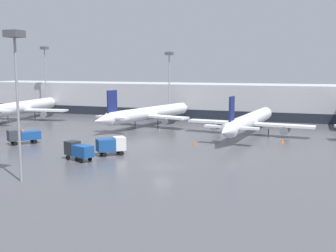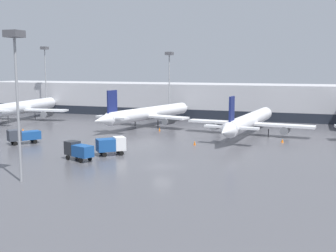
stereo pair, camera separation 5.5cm
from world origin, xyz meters
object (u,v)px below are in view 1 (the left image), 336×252
object	(u,v)px
parked_jet_0	(148,114)
service_truck_2	(78,150)
parked_jet_2	(249,121)
apron_light_mast_4	(16,63)
parked_jet_3	(22,108)
traffic_cone_0	(159,129)
service_truck_3	(111,145)
apron_light_mast_5	(45,61)
traffic_cone_1	(23,130)
apron_light_mast_3	(169,66)
service_truck_0	(23,135)
traffic_cone_2	(282,141)
traffic_cone_4	(195,143)

from	to	relation	value
parked_jet_0	service_truck_2	bearing A→B (deg)	-160.06
parked_jet_2	apron_light_mast_4	bearing A→B (deg)	161.04
parked_jet_3	traffic_cone_0	size ratio (longest dim) A/B	45.74
service_truck_3	apron_light_mast_5	size ratio (longest dim) A/B	0.24
traffic_cone_1	apron_light_mast_3	xyz separation A→B (m)	(23.21, 28.05, 13.45)
traffic_cone_1	service_truck_0	bearing A→B (deg)	-51.29
traffic_cone_2	apron_light_mast_4	size ratio (longest dim) A/B	0.04
parked_jet_0	traffic_cone_2	distance (m)	32.79
service_truck_0	service_truck_3	size ratio (longest dim) A/B	1.23
apron_light_mast_4	apron_light_mast_5	distance (m)	76.16
apron_light_mast_4	apron_light_mast_5	bearing A→B (deg)	123.06
service_truck_3	traffic_cone_0	bearing A→B (deg)	51.46
traffic_cone_2	apron_light_mast_3	size ratio (longest dim) A/B	0.04
parked_jet_0	traffic_cone_1	world-z (taller)	parked_jet_0
apron_light_mast_4	parked_jet_2	bearing A→B (deg)	65.44
traffic_cone_1	traffic_cone_4	size ratio (longest dim) A/B	0.94
traffic_cone_0	traffic_cone_2	xyz separation A→B (m)	(25.90, -5.76, -0.06)
apron_light_mast_5	apron_light_mast_3	bearing A→B (deg)	-3.90
service_truck_2	apron_light_mast_4	bearing A→B (deg)	109.25
parked_jet_3	service_truck_2	size ratio (longest dim) A/B	7.07
apron_light_mast_4	service_truck_3	bearing A→B (deg)	80.08
service_truck_0	traffic_cone_4	bearing A→B (deg)	143.77
traffic_cone_0	apron_light_mast_4	world-z (taller)	apron_light_mast_4
apron_light_mast_4	parked_jet_3	bearing A→B (deg)	128.07
parked_jet_3	apron_light_mast_5	bearing A→B (deg)	4.22
apron_light_mast_4	traffic_cone_0	bearing A→B (deg)	88.23
service_truck_2	apron_light_mast_4	distance (m)	17.52
parked_jet_3	traffic_cone_1	distance (m)	21.23
parked_jet_0	service_truck_2	xyz separation A→B (m)	(3.78, -36.32, -1.49)
parked_jet_2	service_truck_0	world-z (taller)	parked_jet_2
traffic_cone_1	parked_jet_2	bearing A→B (deg)	13.54
traffic_cone_0	apron_light_mast_3	distance (m)	22.69
service_truck_0	apron_light_mast_3	size ratio (longest dim) A/B	0.33
parked_jet_3	traffic_cone_4	distance (m)	55.54
parked_jet_0	parked_jet_2	bearing A→B (deg)	-86.68
service_truck_0	apron_light_mast_5	distance (m)	51.62
parked_jet_2	service_truck_3	size ratio (longest dim) A/B	7.92
service_truck_3	traffic_cone_1	distance (m)	32.95
service_truck_0	traffic_cone_4	distance (m)	30.44
traffic_cone_2	service_truck_0	bearing A→B (deg)	-159.15
service_truck_0	traffic_cone_2	distance (m)	46.47
parked_jet_2	traffic_cone_2	distance (m)	10.00
service_truck_2	parked_jet_3	bearing A→B (deg)	-22.95
traffic_cone_4	apron_light_mast_5	xyz separation A→B (m)	(-54.47, 33.97, 14.85)
parked_jet_0	service_truck_0	size ratio (longest dim) A/B	6.24
service_truck_0	service_truck_2	bearing A→B (deg)	99.16
parked_jet_2	apron_light_mast_3	world-z (taller)	apron_light_mast_3
parked_jet_0	traffic_cone_0	size ratio (longest dim) A/B	44.92
service_truck_3	traffic_cone_4	world-z (taller)	service_truck_3
service_truck_3	apron_light_mast_5	distance (m)	65.80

